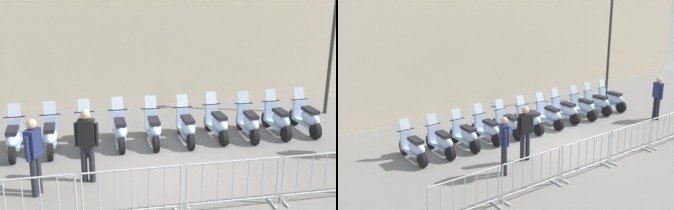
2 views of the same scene
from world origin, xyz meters
The scene contains 18 objects.
ground_plane centered at (0.00, 0.00, 0.00)m, with size 120.00×120.00×0.00m, color slate.
motorcycle_1 centered at (-3.47, 2.22, 0.45)m, with size 0.57×1.73×1.24m.
motorcycle_2 centered at (-2.55, 2.14, 0.45)m, with size 0.57×1.73×1.24m.
motorcycle_3 centered at (-1.62, 2.10, 0.45)m, with size 0.57×1.73×1.24m.
motorcycle_4 centered at (-0.70, 2.02, 0.45)m, with size 0.58×1.72×1.24m.
motorcycle_5 centered at (0.21, 1.86, 0.45)m, with size 0.61×1.72×1.24m.
motorcycle_6 centered at (1.12, 1.71, 0.45)m, with size 0.59×1.72×1.24m.
motorcycle_7 centered at (2.06, 1.71, 0.45)m, with size 0.56×1.73×1.24m.
motorcycle_8 centered at (2.96, 1.52, 0.45)m, with size 0.62×1.72×1.24m.
motorcycle_9 centered at (3.89, 1.49, 0.45)m, with size 0.56×1.73×1.24m.
motorcycle_10 centered at (4.81, 1.40, 0.45)m, with size 0.56×1.73×1.24m.
barrier_segment_1 centered at (-3.23, -1.54, 0.52)m, with size 1.93×0.64×1.07m.
barrier_segment_2 centered at (-1.22, -1.77, 0.52)m, with size 1.93×0.64×1.07m.
barrier_segment_3 centered at (0.79, -2.00, 0.52)m, with size 1.93×0.64×1.07m.
barrier_segment_4 centered at (2.80, -2.23, 0.52)m, with size 1.93×0.64×1.07m.
street_lamp centered at (6.52, 2.80, 3.07)m, with size 0.36×0.36×4.99m.
officer_near_row_end centered at (-1.83, 0.10, 0.98)m, with size 0.52×0.33×1.73m.
officer_by_barriers centered at (-2.97, -0.19, 0.98)m, with size 0.38×0.48×1.73m.
Camera 1 is at (-2.87, -9.29, 4.67)m, focal length 47.47 mm.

